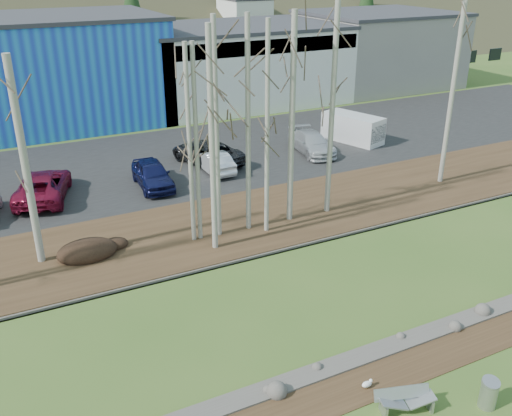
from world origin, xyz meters
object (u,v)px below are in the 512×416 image
bench_damaged (405,400)px  car_3 (152,174)px  car_6 (312,143)px  seagull (367,384)px  car_4 (214,161)px  car_2 (43,186)px  car_5 (207,152)px  litter_bin (488,394)px  van_white (355,129)px

bench_damaged → car_3: (-1.29, 20.48, 0.51)m
car_3 → car_6: bearing=8.7°
seagull → car_4: 20.25m
bench_damaged → car_2: (-7.21, 21.47, 0.51)m
bench_damaged → car_6: car_6 is taller
car_6 → car_3: bearing=-166.4°
car_2 → car_5: size_ratio=1.01×
litter_bin → car_5: car_5 is taller
car_3 → car_6: size_ratio=0.93×
car_6 → van_white: van_white is taller
car_3 → van_white: van_white is taller
car_4 → van_white: van_white is taller
car_3 → car_2: bearing=173.6°
van_white → seagull: bearing=-143.2°
litter_bin → car_2: car_2 is taller
seagull → car_3: size_ratio=0.09×
seagull → car_4: (3.30, 19.97, 0.62)m
seagull → litter_bin: bearing=-39.8°
van_white → car_5: bearing=159.7°
car_3 → car_4: 4.25m
car_3 → car_6: 11.58m
car_5 → car_6: car_5 is taller
bench_damaged → van_white: 26.62m
car_2 → car_5: 10.36m
car_5 → car_3: bearing=12.0°
seagull → car_6: 22.97m
car_6 → car_5: bearing=178.4°
bench_damaged → car_5: (3.06, 22.82, 0.50)m
car_2 → van_white: (21.55, 0.94, 0.20)m
van_white → bench_damaged: bearing=-140.9°
seagull → car_3: 19.24m
car_4 → car_5: 1.59m
car_5 → van_white: size_ratio=1.14×
car_2 → car_6: size_ratio=1.14×
bench_damaged → car_6: size_ratio=0.37×
car_3 → car_4: bearing=13.4°
car_2 → car_6: 17.44m
car_2 → car_3: size_ratio=1.23×
seagull → car_2: size_ratio=0.08×
car_2 → car_5: bearing=-155.4°
car_3 → litter_bin: bearing=-77.3°
bench_damaged → car_6: 23.92m
car_5 → car_4: bearing=67.3°
bench_damaged → litter_bin: 2.54m
bench_damaged → car_3: bearing=110.4°
car_3 → van_white: 15.75m
bench_damaged → car_5: 23.03m
van_white → car_2: bearing=164.2°
car_5 → car_6: 7.26m
bench_damaged → car_6: (10.23, 21.62, 0.45)m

